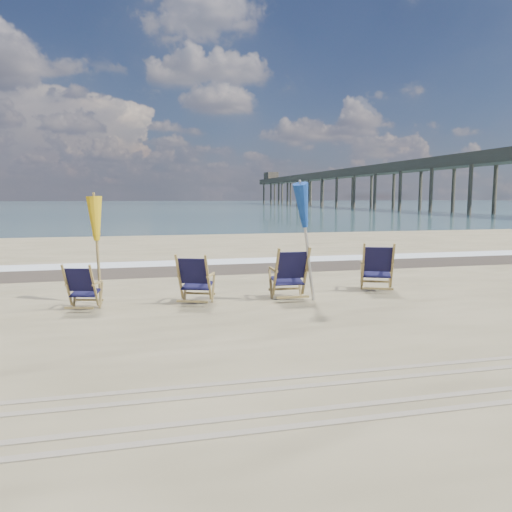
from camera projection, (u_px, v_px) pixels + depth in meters
The scene contains 11 objects.
ocean at pixel (142, 205), 131.50m from camera, with size 400.00×400.00×0.00m, color #3D5E65.
surf_foam at pixel (211, 262), 16.08m from camera, with size 200.00×1.40×0.01m, color silver.
wet_sand_strip at pixel (219, 268), 14.63m from camera, with size 200.00×2.60×0.00m, color #42362A.
tire_tracks at pixel (367, 392), 5.37m from camera, with size 80.00×1.30×0.01m, color gray, non-canonical shape.
beach_chair_0 at pixel (94, 288), 9.09m from camera, with size 0.57×0.64×0.89m, color #131234, non-canonical shape.
beach_chair_1 at pixel (208, 280), 9.54m from camera, with size 0.65×0.74×1.02m, color #131234, non-canonical shape.
beach_chair_2 at pixel (306, 274), 10.02m from camera, with size 0.71×0.80×1.11m, color #131234, non-canonical shape.
beach_chair_3 at pixel (392, 268), 10.83m from camera, with size 0.71×0.80×1.11m, color #131234, non-canonical shape.
umbrella_yellow at pixel (97, 224), 9.61m from camera, with size 0.30×0.30×2.08m.
umbrella_blue at pixel (308, 209), 9.70m from camera, with size 0.30×0.30×2.40m.
fishing_pier at pixel (368, 182), 87.88m from camera, with size 4.40×140.00×9.30m, color brown, non-canonical shape.
Camera 1 is at (-2.39, -7.53, 2.09)m, focal length 35.00 mm.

